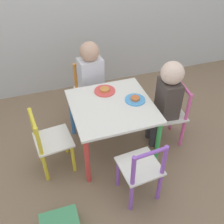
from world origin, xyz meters
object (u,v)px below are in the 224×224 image
object	(u,v)px
chair_orange	(90,91)
child_back	(92,76)
kids_table	(112,111)
plate_back	(105,91)
plate_right	(135,99)
child_right	(167,96)
chair_purple	(141,170)
chair_pink	(170,115)
chair_yellow	(51,143)

from	to	relation	value
chair_orange	child_back	xyz separation A→B (m)	(0.01, -0.06, 0.20)
kids_table	child_back	size ratio (longest dim) A/B	0.79
plate_back	plate_right	world-z (taller)	same
plate_right	child_back	bearing A→B (deg)	117.92
kids_table	child_right	distance (m)	0.44
kids_table	chair_purple	bearing A→B (deg)	-85.42
kids_table	plate_right	world-z (taller)	plate_right
chair_pink	plate_back	bearing A→B (deg)	-109.91
child_back	plate_right	size ratio (longest dim) A/B	4.94
plate_back	plate_right	distance (m)	0.26
chair_yellow	plate_right	size ratio (longest dim) A/B	3.41
child_back	child_right	distance (m)	0.67
child_right	plate_right	size ratio (longest dim) A/B	4.86
chair_orange	plate_back	size ratio (longest dim) A/B	3.16
plate_back	plate_right	size ratio (longest dim) A/B	1.08
kids_table	chair_orange	bearing A→B (deg)	95.73
kids_table	chair_purple	distance (m)	0.51
chair_yellow	child_right	world-z (taller)	child_right
plate_back	chair_pink	bearing A→B (deg)	-24.77
chair_yellow	plate_back	xyz separation A→B (m)	(0.49, 0.24, 0.20)
kids_table	child_back	bearing A→B (deg)	95.73
chair_orange	child_back	size ratio (longest dim) A/B	0.69
child_right	plate_right	distance (m)	0.25
chair_orange	plate_right	bearing A→B (deg)	-70.21
child_back	plate_right	bearing A→B (deg)	-67.82
child_right	chair_yellow	bearing A→B (deg)	-84.24
chair_pink	child_right	size ratio (longest dim) A/B	0.70
plate_right	chair_pink	bearing A→B (deg)	-7.76
kids_table	chair_yellow	distance (m)	0.51
plate_back	kids_table	bearing A→B (deg)	-90.00
chair_purple	plate_right	size ratio (longest dim) A/B	3.41
chair_yellow	child_back	bearing A→B (deg)	-48.82
child_back	kids_table	bearing A→B (deg)	-90.00
chair_pink	plate_right	bearing A→B (deg)	-92.90
chair_yellow	chair_pink	bearing A→B (deg)	-95.41
plate_right	chair_yellow	bearing A→B (deg)	-175.66
chair_orange	plate_back	distance (m)	0.37
chair_yellow	plate_back	bearing A→B (deg)	-70.25
chair_orange	kids_table	bearing A→B (deg)	-90.00
chair_orange	chair_pink	xyz separation A→B (m)	(0.54, -0.53, 0.00)
chair_yellow	child_right	xyz separation A→B (m)	(0.93, 0.01, 0.20)
chair_pink	child_back	xyz separation A→B (m)	(-0.54, 0.47, 0.20)
kids_table	chair_pink	world-z (taller)	chair_pink
chair_purple	plate_back	distance (m)	0.71
child_right	chair_pink	bearing A→B (deg)	90.00
chair_orange	plate_back	world-z (taller)	chair_orange
plate_right	chair_purple	bearing A→B (deg)	-106.50
kids_table	plate_right	xyz separation A→B (m)	(0.19, 0.00, 0.07)
kids_table	chair_yellow	xyz separation A→B (m)	(-0.49, -0.05, -0.13)
chair_pink	plate_right	distance (m)	0.37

